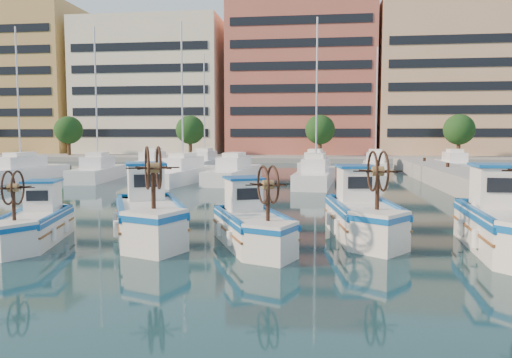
{
  "coord_description": "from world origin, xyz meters",
  "views": [
    {
      "loc": [
        4.02,
        -14.63,
        3.42
      ],
      "look_at": [
        1.23,
        7.14,
        1.5
      ],
      "focal_mm": 35.0,
      "sensor_mm": 36.0,
      "label": 1
    }
  ],
  "objects_px": {
    "fishing_boat_c": "(251,222)",
    "fishing_boat_e": "(506,221)",
    "fishing_boat_d": "(362,212)",
    "fishing_boat_b": "(149,212)",
    "fishing_boat_a": "(35,221)"
  },
  "relations": [
    {
      "from": "fishing_boat_c",
      "to": "fishing_boat_e",
      "type": "height_order",
      "value": "fishing_boat_e"
    },
    {
      "from": "fishing_boat_c",
      "to": "fishing_boat_e",
      "type": "bearing_deg",
      "value": -21.26
    },
    {
      "from": "fishing_boat_b",
      "to": "fishing_boat_e",
      "type": "xyz_separation_m",
      "value": [
        11.21,
        -0.57,
        0.02
      ]
    },
    {
      "from": "fishing_boat_b",
      "to": "fishing_boat_c",
      "type": "xyz_separation_m",
      "value": [
        3.6,
        -0.79,
        -0.14
      ]
    },
    {
      "from": "fishing_boat_a",
      "to": "fishing_boat_d",
      "type": "bearing_deg",
      "value": -0.5
    },
    {
      "from": "fishing_boat_a",
      "to": "fishing_boat_e",
      "type": "relative_size",
      "value": 0.78
    },
    {
      "from": "fishing_boat_a",
      "to": "fishing_boat_c",
      "type": "relative_size",
      "value": 0.93
    },
    {
      "from": "fishing_boat_a",
      "to": "fishing_boat_d",
      "type": "xyz_separation_m",
      "value": [
        10.52,
        2.35,
        0.15
      ]
    },
    {
      "from": "fishing_boat_d",
      "to": "fishing_boat_e",
      "type": "relative_size",
      "value": 0.94
    },
    {
      "from": "fishing_boat_d",
      "to": "fishing_boat_a",
      "type": "bearing_deg",
      "value": -174.95
    },
    {
      "from": "fishing_boat_c",
      "to": "fishing_boat_e",
      "type": "distance_m",
      "value": 7.62
    },
    {
      "from": "fishing_boat_a",
      "to": "fishing_boat_e",
      "type": "bearing_deg",
      "value": -10.39
    },
    {
      "from": "fishing_boat_b",
      "to": "fishing_boat_d",
      "type": "bearing_deg",
      "value": -14.99
    },
    {
      "from": "fishing_boat_e",
      "to": "fishing_boat_a",
      "type": "bearing_deg",
      "value": -174.13
    },
    {
      "from": "fishing_boat_c",
      "to": "fishing_boat_e",
      "type": "relative_size",
      "value": 0.84
    }
  ]
}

